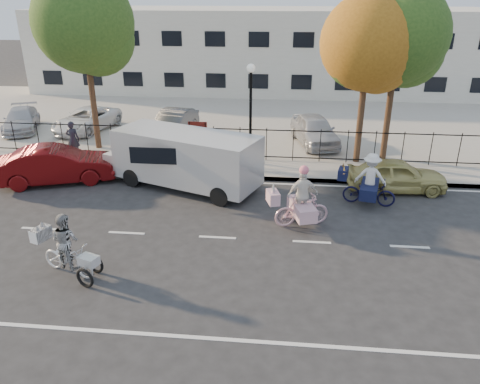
# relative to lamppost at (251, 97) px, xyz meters

# --- Properties ---
(ground) EXTENTS (120.00, 120.00, 0.00)m
(ground) POSITION_rel_lamppost_xyz_m (-0.50, -6.80, -3.11)
(ground) COLOR #333334
(road_markings) EXTENTS (60.00, 9.52, 0.01)m
(road_markings) POSITION_rel_lamppost_xyz_m (-0.50, -6.80, -3.11)
(road_markings) COLOR silver
(road_markings) RESTS_ON ground
(curb) EXTENTS (60.00, 0.10, 0.15)m
(curb) POSITION_rel_lamppost_xyz_m (-0.50, -1.75, -3.04)
(curb) COLOR #A8A399
(curb) RESTS_ON ground
(sidewalk) EXTENTS (60.00, 2.20, 0.15)m
(sidewalk) POSITION_rel_lamppost_xyz_m (-0.50, -0.70, -3.04)
(sidewalk) COLOR #A8A399
(sidewalk) RESTS_ON ground
(parking_lot) EXTENTS (60.00, 15.60, 0.15)m
(parking_lot) POSITION_rel_lamppost_xyz_m (-0.50, 8.20, -3.04)
(parking_lot) COLOR #A8A399
(parking_lot) RESTS_ON ground
(iron_fence) EXTENTS (58.00, 0.06, 1.50)m
(iron_fence) POSITION_rel_lamppost_xyz_m (-0.50, 0.40, -2.21)
(iron_fence) COLOR black
(iron_fence) RESTS_ON sidewalk
(building) EXTENTS (34.00, 10.00, 6.00)m
(building) POSITION_rel_lamppost_xyz_m (-0.50, 18.20, -0.11)
(building) COLOR silver
(building) RESTS_ON ground
(lamppost) EXTENTS (0.36, 0.36, 4.33)m
(lamppost) POSITION_rel_lamppost_xyz_m (0.00, 0.00, 0.00)
(lamppost) COLOR black
(lamppost) RESTS_ON sidewalk
(street_sign) EXTENTS (0.85, 0.06, 1.80)m
(street_sign) POSITION_rel_lamppost_xyz_m (-2.35, 0.00, -1.70)
(street_sign) COLOR black
(street_sign) RESTS_ON sidewalk
(zebra_trike) EXTENTS (2.12, 1.40, 1.83)m
(zebra_trike) POSITION_rel_lamppost_xyz_m (-4.31, -9.22, -2.41)
(zebra_trike) COLOR white
(zebra_trike) RESTS_ON ground
(unicorn_bike) EXTENTS (2.17, 1.56, 2.14)m
(unicorn_bike) POSITION_rel_lamppost_xyz_m (2.14, -5.67, -2.32)
(unicorn_bike) COLOR #F1B7C4
(unicorn_bike) RESTS_ON ground
(bull_bike) EXTENTS (2.18, 1.53, 1.97)m
(bull_bike) POSITION_rel_lamppost_xyz_m (4.64, -3.72, -2.33)
(bull_bike) COLOR black
(bull_bike) RESTS_ON ground
(white_van) EXTENTS (6.82, 4.07, 2.23)m
(white_van) POSITION_rel_lamppost_xyz_m (-2.40, -2.76, -1.88)
(white_van) COLOR silver
(white_van) RESTS_ON ground
(red_sedan) EXTENTS (4.85, 3.02, 1.51)m
(red_sedan) POSITION_rel_lamppost_xyz_m (-7.69, -2.80, -2.36)
(red_sedan) COLOR #5E0A0C
(red_sedan) RESTS_ON ground
(gold_sedan) EXTENTS (3.88, 1.74, 1.30)m
(gold_sedan) POSITION_rel_lamppost_xyz_m (5.92, -2.30, -2.46)
(gold_sedan) COLOR tan
(gold_sedan) RESTS_ON ground
(pedestrian) EXTENTS (0.62, 0.41, 1.69)m
(pedestrian) POSITION_rel_lamppost_xyz_m (-8.16, -0.08, -2.12)
(pedestrian) COLOR black
(pedestrian) RESTS_ON sidewalk
(lot_car_a) EXTENTS (3.00, 4.35, 1.17)m
(lot_car_a) POSITION_rel_lamppost_xyz_m (-12.96, 3.97, -2.38)
(lot_car_a) COLOR #B9BAC1
(lot_car_a) RESTS_ON parking_lot
(lot_car_b) EXTENTS (2.96, 4.75, 1.22)m
(lot_car_b) POSITION_rel_lamppost_xyz_m (-9.32, 4.24, -2.35)
(lot_car_b) COLOR white
(lot_car_b) RESTS_ON parking_lot
(lot_car_c) EXTENTS (2.05, 4.32, 1.37)m
(lot_car_c) POSITION_rel_lamppost_xyz_m (-4.34, 3.68, -2.28)
(lot_car_c) COLOR #4A4D52
(lot_car_c) RESTS_ON parking_lot
(lot_car_d) EXTENTS (2.68, 4.50, 1.44)m
(lot_car_d) POSITION_rel_lamppost_xyz_m (2.98, 3.05, -2.24)
(lot_car_d) COLOR #B7BABF
(lot_car_d) RESTS_ON parking_lot
(tree_west) EXTENTS (4.48, 4.48, 8.20)m
(tree_west) POSITION_rel_lamppost_xyz_m (-7.46, 1.46, 2.63)
(tree_west) COLOR #442D1D
(tree_west) RESTS_ON ground
(tree_mid) EXTENTS (3.98, 3.98, 7.29)m
(tree_mid) POSITION_rel_lamppost_xyz_m (4.91, 0.67, 1.99)
(tree_mid) COLOR #442D1D
(tree_mid) RESTS_ON ground
(tree_east) EXTENTS (4.19, 4.19, 7.68)m
(tree_east) POSITION_rel_lamppost_xyz_m (6.19, 1.25, 2.26)
(tree_east) COLOR #442D1D
(tree_east) RESTS_ON ground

